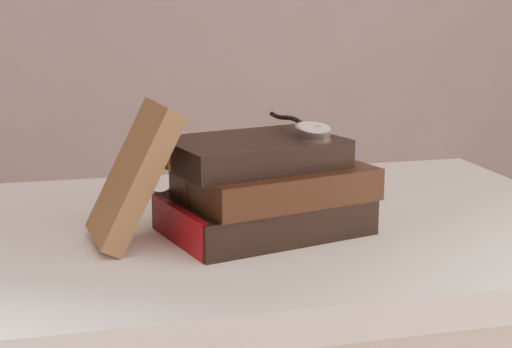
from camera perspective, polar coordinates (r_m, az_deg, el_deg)
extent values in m
cube|color=white|center=(1.01, -2.03, -4.73)|extent=(1.00, 0.60, 0.04)
cube|color=white|center=(1.03, -2.01, -7.90)|extent=(0.88, 0.49, 0.08)
cube|color=black|center=(0.96, 0.58, -3.02)|extent=(0.27, 0.22, 0.04)
cube|color=beige|center=(0.97, 0.73, -2.99)|extent=(0.26, 0.20, 0.03)
cube|color=gold|center=(0.94, -6.37, -3.58)|extent=(0.01, 0.01, 0.05)
cube|color=maroon|center=(0.92, -5.73, -3.96)|extent=(0.05, 0.15, 0.05)
cube|color=black|center=(0.95, 1.44, -0.60)|extent=(0.25, 0.21, 0.04)
cube|color=beige|center=(0.95, 1.59, -0.58)|extent=(0.25, 0.19, 0.03)
cube|color=gold|center=(0.93, -5.11, -1.07)|extent=(0.01, 0.01, 0.04)
cube|color=black|center=(0.95, -0.23, 1.65)|extent=(0.24, 0.19, 0.03)
cube|color=beige|center=(0.95, -0.07, 1.67)|extent=(0.23, 0.18, 0.03)
cube|color=gold|center=(0.93, -6.37, 1.28)|extent=(0.01, 0.01, 0.04)
cube|color=#49331C|center=(0.92, -9.12, -0.03)|extent=(0.12, 0.12, 0.17)
cylinder|color=silver|center=(0.96, 4.38, 3.23)|extent=(0.06, 0.06, 0.02)
cylinder|color=white|center=(0.96, 4.39, 3.49)|extent=(0.05, 0.05, 0.01)
torus|color=silver|center=(0.96, 4.39, 3.46)|extent=(0.06, 0.06, 0.01)
cylinder|color=silver|center=(0.99, 3.47, 3.48)|extent=(0.01, 0.01, 0.01)
cube|color=black|center=(0.97, 4.20, 3.60)|extent=(0.00, 0.01, 0.00)
cube|color=black|center=(0.96, 4.64, 3.57)|extent=(0.01, 0.00, 0.00)
sphere|color=black|center=(0.99, 3.34, 3.87)|extent=(0.01, 0.01, 0.01)
sphere|color=black|center=(1.00, 3.09, 4.02)|extent=(0.01, 0.01, 0.01)
sphere|color=black|center=(1.01, 2.84, 4.14)|extent=(0.01, 0.01, 0.01)
sphere|color=black|center=(1.02, 2.60, 4.21)|extent=(0.01, 0.01, 0.01)
sphere|color=black|center=(1.03, 2.36, 4.24)|extent=(0.01, 0.01, 0.01)
sphere|color=black|center=(1.03, 2.12, 4.24)|extent=(0.01, 0.01, 0.01)
sphere|color=black|center=(1.04, 1.89, 4.25)|extent=(0.01, 0.01, 0.01)
sphere|color=black|center=(1.05, 1.66, 4.30)|extent=(0.01, 0.01, 0.01)
sphere|color=black|center=(1.06, 1.44, 4.39)|extent=(0.01, 0.01, 0.01)
sphere|color=black|center=(1.07, 1.22, 4.52)|extent=(0.01, 0.01, 0.01)
torus|color=silver|center=(0.97, -7.24, -0.17)|extent=(0.05, 0.03, 0.05)
torus|color=silver|center=(0.99, -4.47, 0.16)|extent=(0.05, 0.03, 0.05)
cylinder|color=silver|center=(0.98, -5.84, 0.17)|extent=(0.01, 0.01, 0.00)
cylinder|color=silver|center=(1.02, -9.50, -0.02)|extent=(0.03, 0.10, 0.03)
cylinder|color=silver|center=(1.05, -4.60, 0.54)|extent=(0.03, 0.10, 0.03)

